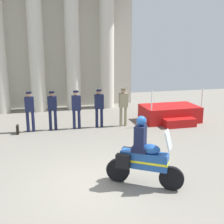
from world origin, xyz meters
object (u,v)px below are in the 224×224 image
Objects in this scene: officer_in_row_0 at (30,108)px; reviewing_stand at (170,114)px; officer_in_row_1 at (52,107)px; officer_in_row_2 at (76,107)px; motorcycle_with_rider at (142,157)px; officer_in_row_3 at (99,105)px; briefcase_on_ground at (18,130)px; officer_in_row_4 at (123,104)px.

reviewing_stand is at bearing -179.85° from officer_in_row_0.
officer_in_row_2 is at bearing 175.76° from officer_in_row_1.
officer_in_row_3 is at bearing 123.81° from motorcycle_with_rider.
officer_in_row_1 is 2.04m from officer_in_row_3.
officer_in_row_1 reaches higher than briefcase_on_ground.
officer_in_row_3 is 4.73× the size of briefcase_on_ground.
officer_in_row_0 is 0.90× the size of motorcycle_with_rider.
officer_in_row_3 reaches higher than briefcase_on_ground.
officer_in_row_2 is (1.02, -0.06, -0.00)m from officer_in_row_1.
officer_in_row_0 is 6.43m from motorcycle_with_rider.
officer_in_row_2 is 5.79m from motorcycle_with_rider.
officer_in_row_1 is at bearing -3.33° from officer_in_row_4.
motorcycle_with_rider is at bearing 116.18° from officer_in_row_0.
motorcycle_with_rider reaches higher than officer_in_row_2.
officer_in_row_4 reaches higher than reviewing_stand.
briefcase_on_ground is at bearing 7.56° from officer_in_row_1.
officer_in_row_1 is (0.94, 0.04, -0.02)m from officer_in_row_0.
motorcycle_with_rider is (-1.15, -5.63, -0.22)m from officer_in_row_4.
officer_in_row_4 is 0.91× the size of motorcycle_with_rider.
officer_in_row_1 is 1.70m from briefcase_on_ground.
officer_in_row_1 is 0.99× the size of officer_in_row_3.
motorcycle_with_rider reaches higher than officer_in_row_4.
officer_in_row_1 is 4.69× the size of briefcase_on_ground.
briefcase_on_ground is at bearing 0.17° from officer_in_row_4.
motorcycle_with_rider is at bearing 88.60° from officer_in_row_3.
officer_in_row_0 is 0.99× the size of officer_in_row_4.
briefcase_on_ground is (-3.50, -0.15, -0.82)m from officer_in_row_3.
officer_in_row_0 is at bearing -179.03° from reviewing_stand.
officer_in_row_2 is (1.96, -0.02, -0.02)m from officer_in_row_0.
officer_in_row_1 is 1.02m from officer_in_row_2.
officer_in_row_3 reaches higher than officer_in_row_2.
officer_in_row_0 is at bearing 1.69° from officer_in_row_1.
officer_in_row_3 is 0.99× the size of officer_in_row_4.
officer_in_row_0 is 1.96m from officer_in_row_2.
reviewing_stand is 1.55× the size of officer_in_row_3.
reviewing_stand is 1.57× the size of officer_in_row_2.
officer_in_row_4 reaches higher than officer_in_row_0.
reviewing_stand is 4.57m from officer_in_row_2.
officer_in_row_0 is at bearing -1.40° from officer_in_row_2.
officer_in_row_3 is 3.60m from briefcase_on_ground.
officer_in_row_0 is at bearing -2.17° from officer_in_row_4.
officer_in_row_0 reaches higher than reviewing_stand.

